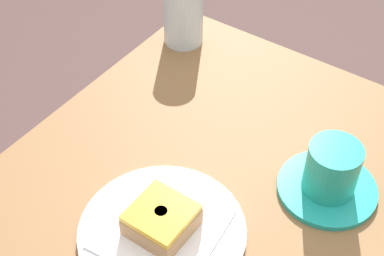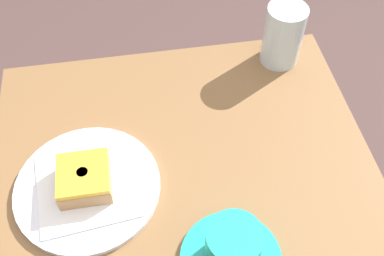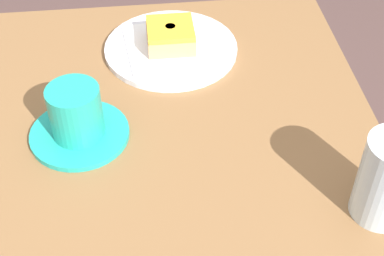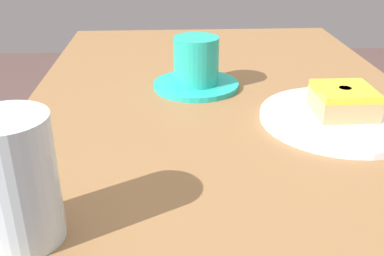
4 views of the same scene
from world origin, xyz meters
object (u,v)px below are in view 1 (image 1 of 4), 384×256
at_px(donut_glazed_square, 161,219).
at_px(coffee_cup, 331,174).
at_px(water_glass, 183,13).
at_px(plate_glazed_square, 162,231).

xyz_separation_m(donut_glazed_square, coffee_cup, (-0.16, -0.21, 0.00)).
distance_m(donut_glazed_square, coffee_cup, 0.26).
height_order(donut_glazed_square, water_glass, water_glass).
distance_m(plate_glazed_square, coffee_cup, 0.26).
relative_size(donut_glazed_square, water_glass, 0.66).
bearing_deg(donut_glazed_square, water_glass, -58.15).
height_order(plate_glazed_square, donut_glazed_square, donut_glazed_square).
bearing_deg(water_glass, plate_glazed_square, 121.85).
distance_m(plate_glazed_square, water_glass, 0.47).
height_order(plate_glazed_square, water_glass, water_glass).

